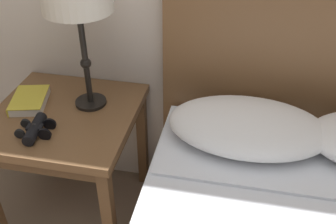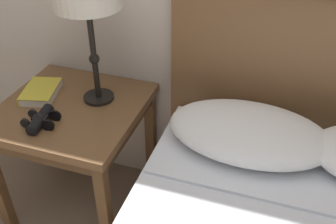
% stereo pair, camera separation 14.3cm
% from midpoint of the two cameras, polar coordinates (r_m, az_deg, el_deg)
% --- Properties ---
extents(nightstand, '(0.58, 0.58, 0.57)m').
position_cam_midpoint_polar(nightstand, '(1.72, -11.29, -1.30)').
color(nightstand, brown).
rests_on(nightstand, ground_plane).
extents(book_on_nightstand, '(0.18, 0.22, 0.04)m').
position_cam_midpoint_polar(book_on_nightstand, '(1.77, -15.86, 2.78)').
color(book_on_nightstand, silver).
rests_on(book_on_nightstand, nightstand).
extents(binoculars_pair, '(0.15, 0.16, 0.05)m').
position_cam_midpoint_polar(binoculars_pair, '(1.58, -15.57, -1.11)').
color(binoculars_pair, black).
rests_on(binoculars_pair, nightstand).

